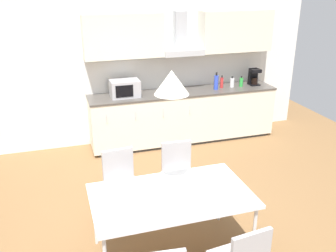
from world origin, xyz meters
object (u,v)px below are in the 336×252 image
(chair_far_left, at_px, (121,178))
(bottle_blue, at_px, (216,82))
(bottle_white, at_px, (232,82))
(pendant_lamp, at_px, (172,82))
(bottle_green, at_px, (241,82))
(bottle_brown, at_px, (175,84))
(coffee_maker, at_px, (254,77))
(microwave, at_px, (125,88))
(chair_far_right, at_px, (178,169))
(dining_table, at_px, (171,198))
(bottle_red, at_px, (222,83))

(chair_far_left, bearing_deg, bottle_blue, 42.84)
(bottle_white, distance_m, bottle_blue, 0.34)
(pendant_lamp, bearing_deg, bottle_green, 51.55)
(bottle_brown, bearing_deg, coffee_maker, -0.89)
(microwave, distance_m, bottle_blue, 1.63)
(coffee_maker, relative_size, chair_far_right, 0.34)
(bottle_blue, distance_m, dining_table, 3.31)
(bottle_blue, height_order, chair_far_left, bottle_blue)
(bottle_brown, distance_m, dining_table, 3.09)
(pendant_lamp, bearing_deg, microwave, 87.95)
(bottle_green, bearing_deg, bottle_red, 176.77)
(bottle_green, height_order, chair_far_left, bottle_green)
(microwave, height_order, bottle_blue, bottle_blue)
(bottle_brown, height_order, dining_table, bottle_brown)
(bottle_white, height_order, chair_far_right, bottle_white)
(coffee_maker, xyz_separation_m, bottle_white, (-0.45, -0.03, -0.06))
(bottle_green, bearing_deg, pendant_lamp, -128.45)
(bottle_brown, xyz_separation_m, dining_table, (-1.00, -2.90, -0.35))
(chair_far_left, relative_size, chair_far_right, 1.00)
(chair_far_left, xyz_separation_m, chair_far_right, (0.73, 0.00, 0.00))
(microwave, bearing_deg, bottle_white, -0.14)
(dining_table, relative_size, pendant_lamp, 5.03)
(dining_table, bearing_deg, microwave, 87.95)
(microwave, height_order, bottle_green, microwave)
(dining_table, bearing_deg, bottle_red, 56.77)
(bottle_green, distance_m, bottle_blue, 0.52)
(bottle_brown, xyz_separation_m, chair_far_left, (-1.37, -2.05, -0.52))
(chair_far_left, xyz_separation_m, pendant_lamp, (0.37, -0.85, 1.37))
(bottle_white, relative_size, dining_table, 0.12)
(bottle_green, distance_m, chair_far_left, 3.32)
(bottle_green, height_order, dining_table, bottle_green)
(bottle_green, distance_m, pendant_lamp, 3.72)
(microwave, bearing_deg, bottle_green, -0.50)
(chair_far_left, bearing_deg, bottle_brown, 56.36)
(bottle_green, bearing_deg, microwave, 179.50)
(bottle_white, height_order, bottle_brown, bottle_brown)
(dining_table, xyz_separation_m, chair_far_left, (-0.37, 0.85, -0.17))
(dining_table, bearing_deg, bottle_blue, 58.21)
(dining_table, bearing_deg, chair_far_left, 113.55)
(microwave, distance_m, bottle_green, 2.15)
(chair_far_left, height_order, pendant_lamp, pendant_lamp)
(coffee_maker, xyz_separation_m, chair_far_left, (-2.89, -2.03, -0.54))
(bottle_green, distance_m, bottle_red, 0.38)
(bottle_brown, bearing_deg, chair_far_right, -107.09)
(dining_table, bearing_deg, coffee_maker, 48.71)
(bottle_white, relative_size, chair_far_right, 0.23)
(bottle_green, bearing_deg, bottle_blue, -176.02)
(bottle_brown, xyz_separation_m, pendant_lamp, (-1.00, -2.90, 0.85))
(coffee_maker, bearing_deg, bottle_blue, -174.19)
(microwave, height_order, dining_table, microwave)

